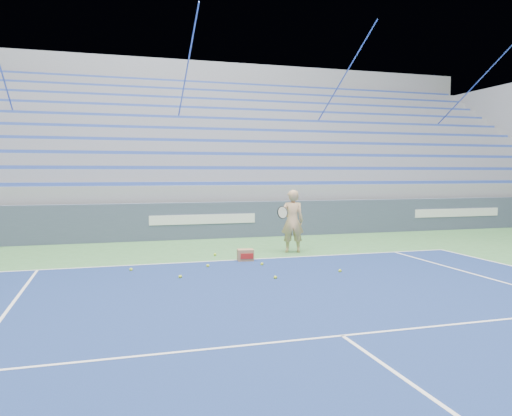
% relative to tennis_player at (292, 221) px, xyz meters
% --- Properties ---
extents(sponsor_barrier, '(30.00, 0.32, 1.10)m').
position_rel_tennis_player_xyz_m(sponsor_barrier, '(-1.68, 3.25, -0.24)').
color(sponsor_barrier, '#3F485F').
rests_on(sponsor_barrier, ground).
extents(bleachers, '(31.00, 9.15, 7.30)m').
position_rel_tennis_player_xyz_m(bleachers, '(-1.68, 8.96, 1.57)').
color(bleachers, gray).
rests_on(bleachers, ground).
extents(tennis_player, '(0.93, 0.86, 1.57)m').
position_rel_tennis_player_xyz_m(tennis_player, '(0.00, 0.00, 0.00)').
color(tennis_player, tan).
rests_on(tennis_player, ground).
extents(ball_box, '(0.39, 0.32, 0.27)m').
position_rel_tennis_player_xyz_m(ball_box, '(-1.45, -0.87, -0.65)').
color(ball_box, '#9B714B').
rests_on(ball_box, ground).
extents(tennis_ball_0, '(0.07, 0.07, 0.07)m').
position_rel_tennis_player_xyz_m(tennis_ball_0, '(0.03, -2.66, -0.75)').
color(tennis_ball_0, '#B7D42B').
rests_on(tennis_ball_0, ground).
extents(tennis_ball_1, '(0.07, 0.07, 0.07)m').
position_rel_tennis_player_xyz_m(tennis_ball_1, '(-3.97, -1.36, -0.75)').
color(tennis_ball_1, '#B7D42B').
rests_on(tennis_ball_1, ground).
extents(tennis_ball_2, '(0.07, 0.07, 0.07)m').
position_rel_tennis_player_xyz_m(tennis_ball_2, '(-3.11, -2.33, -0.75)').
color(tennis_ball_2, '#B7D42B').
rests_on(tennis_ball_2, ground).
extents(tennis_ball_3, '(0.07, 0.07, 0.07)m').
position_rel_tennis_player_xyz_m(tennis_ball_3, '(-1.41, -2.90, -0.75)').
color(tennis_ball_3, '#B7D42B').
rests_on(tennis_ball_3, ground).
extents(tennis_ball_4, '(0.07, 0.07, 0.07)m').
position_rel_tennis_player_xyz_m(tennis_ball_4, '(-1.25, -1.52, -0.75)').
color(tennis_ball_4, '#B7D42B').
rests_on(tennis_ball_4, ground).
extents(tennis_ball_5, '(0.07, 0.07, 0.07)m').
position_rel_tennis_player_xyz_m(tennis_ball_5, '(-2.40, -1.39, -0.75)').
color(tennis_ball_5, '#B7D42B').
rests_on(tennis_ball_5, ground).
extents(tennis_ball_6, '(0.07, 0.07, 0.07)m').
position_rel_tennis_player_xyz_m(tennis_ball_6, '(-1.96, 0.01, -0.75)').
color(tennis_ball_6, '#B7D42B').
rests_on(tennis_ball_6, ground).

